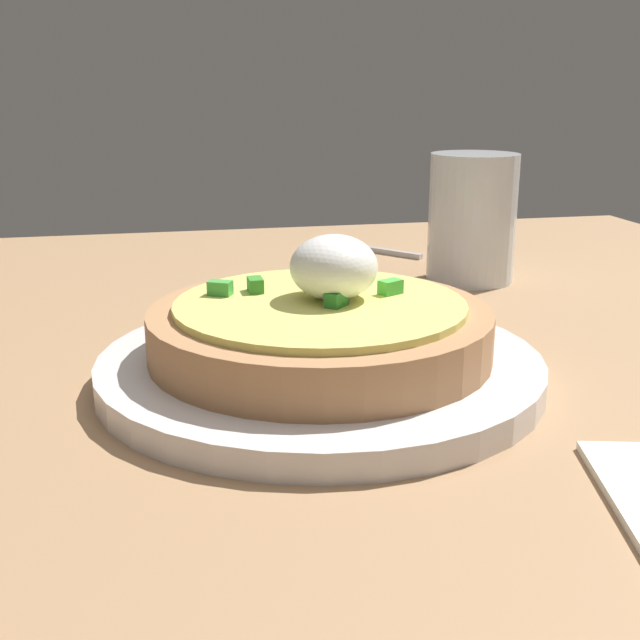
{
  "coord_description": "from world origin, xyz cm",
  "views": [
    {
      "loc": [
        33.66,
        -19.95,
        18.06
      ],
      "look_at": [
        -6.88,
        -11.27,
        5.61
      ],
      "focal_mm": 44.75,
      "sensor_mm": 36.0,
      "label": 1
    }
  ],
  "objects_px": {
    "plate": "(320,367)",
    "pizza": "(321,325)",
    "fork": "(359,248)",
    "cup_near": "(472,224)"
  },
  "relations": [
    {
      "from": "plate",
      "to": "pizza",
      "type": "bearing_deg",
      "value": 123.54
    },
    {
      "from": "plate",
      "to": "fork",
      "type": "distance_m",
      "value": 0.36
    },
    {
      "from": "cup_near",
      "to": "pizza",
      "type": "bearing_deg",
      "value": -40.22
    },
    {
      "from": "pizza",
      "to": "fork",
      "type": "bearing_deg",
      "value": 161.88
    },
    {
      "from": "plate",
      "to": "pizza",
      "type": "height_order",
      "value": "pizza"
    },
    {
      "from": "plate",
      "to": "pizza",
      "type": "distance_m",
      "value": 0.02
    },
    {
      "from": "pizza",
      "to": "plate",
      "type": "bearing_deg",
      "value": -56.46
    },
    {
      "from": "cup_near",
      "to": "fork",
      "type": "xyz_separation_m",
      "value": [
        -0.14,
        -0.06,
        -0.04
      ]
    },
    {
      "from": "plate",
      "to": "pizza",
      "type": "xyz_separation_m",
      "value": [
        -0.0,
        0.0,
        0.02
      ]
    },
    {
      "from": "plate",
      "to": "cup_near",
      "type": "xyz_separation_m",
      "value": [
        -0.2,
        0.17,
        0.04
      ]
    }
  ]
}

